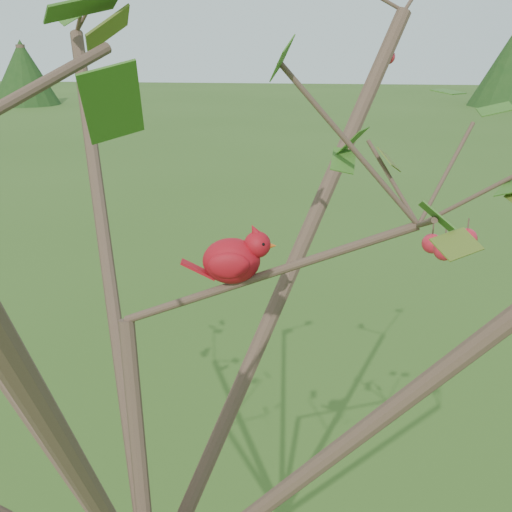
# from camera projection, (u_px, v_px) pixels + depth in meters

# --- Properties ---
(crabapple_tree) EXTENTS (2.35, 2.05, 2.95)m
(crabapple_tree) POSITION_uv_depth(u_px,v_px,m) (138.00, 266.00, 1.22)
(crabapple_tree) COLOR #473226
(crabapple_tree) RESTS_ON ground
(cardinal) EXTENTS (0.20, 0.11, 0.14)m
(cardinal) POSITION_uv_depth(u_px,v_px,m) (235.00, 258.00, 1.30)
(cardinal) COLOR #A10D14
(cardinal) RESTS_ON ground
(distant_trees) EXTENTS (39.83, 10.31, 3.57)m
(distant_trees) POSITION_uv_depth(u_px,v_px,m) (252.00, 68.00, 24.53)
(distant_trees) COLOR #473226
(distant_trees) RESTS_ON ground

